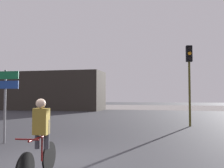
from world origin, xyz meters
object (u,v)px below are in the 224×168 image
Objects in this scene: distant_building at (52,91)px; direction_sign_post at (5,93)px; traffic_light_far_right at (189,70)px; cyclist at (40,138)px.

direction_sign_post is (8.05, -19.78, -0.47)m from distant_building.
traffic_light_far_right reaches higher than cyclist.
distant_building is 25.51m from cyclist.
direction_sign_post is 1.52× the size of cyclist.
direction_sign_post is at bearing -48.37° from cyclist.
traffic_light_far_right is at bearing -137.41° from direction_sign_post.
cyclist is (11.17, -22.88, -1.45)m from distant_building.
traffic_light_far_right is 1.72× the size of direction_sign_post.
cyclist is at bearing 59.38° from traffic_light_far_right.
distant_building is 2.75× the size of traffic_light_far_right.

